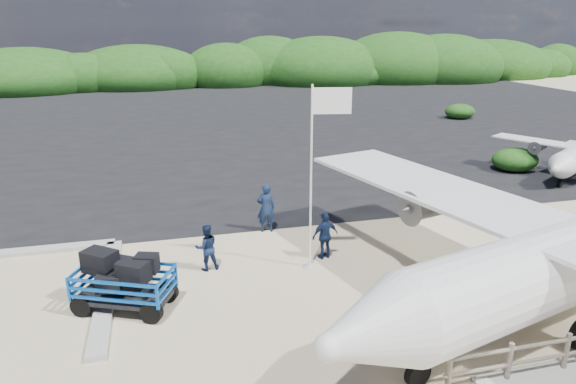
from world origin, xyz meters
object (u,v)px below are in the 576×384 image
Objects in this scene: flagpole at (310,267)px; crew_a at (266,208)px; crew_b at (207,247)px; crew_c at (325,235)px; aircraft_small at (126,109)px; aircraft_large at (404,124)px; signboard at (475,323)px; baggage_cart at (127,308)px.

flagpole reaches higher than crew_a.
crew_b is 3.98m from crew_c.
flagpole is 0.84× the size of aircraft_small.
crew_c is at bearing 42.35° from aircraft_large.
crew_b is (-6.65, 4.95, 0.78)m from signboard.
signboard is 8.33m from crew_b.
crew_a is 3.69m from crew_b.
signboard is at bearing 137.19° from crew_b.
crew_c is at bearing 72.69° from aircraft_small.
crew_c is (3.97, -0.13, 0.05)m from crew_b.
aircraft_large is at bearing 118.31° from aircraft_small.
aircraft_large is at bearing 70.37° from signboard.
baggage_cart is 3.20m from crew_b.
crew_a is at bearing 66.51° from baggage_cart.
flagpole reaches higher than baggage_cart.
aircraft_large is 25.49m from aircraft_small.
aircraft_small is (-7.34, 35.43, 0.00)m from flagpole.
aircraft_small is at bearing 101.70° from flagpole.
flagpole is 3.44m from crew_b.
crew_a is 32.77m from aircraft_small.
crew_a is 3.17m from crew_c.
flagpole reaches higher than signboard.
flagpole is 3.56m from crew_a.
baggage_cart is 1.86× the size of signboard.
flagpole is 3.59× the size of crew_c.
crew_a is 1.15× the size of crew_c.
aircraft_large is at bearing 56.95° from flagpole.
signboard is 8.73m from crew_a.
crew_a reaches higher than aircraft_small.
signboard is 0.21× the size of aircraft_small.
baggage_cart is at bearing 33.96° from aircraft_large.
baggage_cart is 1.71× the size of crew_c.
baggage_cart is 1.81× the size of crew_b.
crew_b is 0.09× the size of aircraft_large.
flagpole is 3.91× the size of signboard.
signboard is 0.80× the size of crew_a.
signboard is at bearing -51.92° from flagpole.
signboard is at bearing 125.67° from crew_a.
flagpole is at bearing 162.51° from crew_b.
aircraft_large reaches higher than signboard.
flagpole is at bearing 36.05° from baggage_cart.
crew_b is at bearing 66.39° from aircraft_small.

